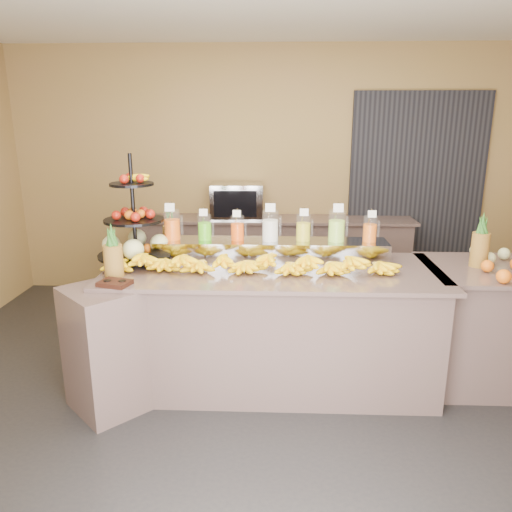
# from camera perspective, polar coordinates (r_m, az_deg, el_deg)

# --- Properties ---
(ground) EXTENTS (6.00, 6.00, 0.00)m
(ground) POSITION_cam_1_polar(r_m,az_deg,el_deg) (3.84, 1.79, -16.21)
(ground) COLOR black
(ground) RESTS_ON ground
(room_envelope) EXTENTS (6.04, 5.02, 2.82)m
(room_envelope) POSITION_cam_1_polar(r_m,az_deg,el_deg) (4.06, 4.86, 13.45)
(room_envelope) COLOR olive
(room_envelope) RESTS_ON ground
(buffet_counter) EXTENTS (2.75, 1.25, 0.93)m
(buffet_counter) POSITION_cam_1_polar(r_m,az_deg,el_deg) (3.86, 0.16, -8.24)
(buffet_counter) COLOR gray
(buffet_counter) RESTS_ON ground
(right_counter) EXTENTS (1.08, 0.88, 0.93)m
(right_counter) POSITION_cam_1_polar(r_m,az_deg,el_deg) (4.32, 25.26, -7.09)
(right_counter) COLOR gray
(right_counter) RESTS_ON ground
(back_ledge) EXTENTS (3.10, 0.55, 0.93)m
(back_ledge) POSITION_cam_1_polar(r_m,az_deg,el_deg) (5.73, 2.08, -0.16)
(back_ledge) COLOR gray
(back_ledge) RESTS_ON ground
(pitcher_tray) EXTENTS (1.85, 0.30, 0.15)m
(pitcher_tray) POSITION_cam_1_polar(r_m,az_deg,el_deg) (3.98, 1.62, 0.75)
(pitcher_tray) COLOR gray
(pitcher_tray) RESTS_ON buffet_counter
(juice_pitcher_orange_a) EXTENTS (0.13, 0.13, 0.31)m
(juice_pitcher_orange_a) POSITION_cam_1_polar(r_m,az_deg,el_deg) (4.02, -9.56, 3.34)
(juice_pitcher_orange_a) COLOR silver
(juice_pitcher_orange_a) RESTS_ON pitcher_tray
(juice_pitcher_green) EXTENTS (0.11, 0.11, 0.27)m
(juice_pitcher_green) POSITION_cam_1_polar(r_m,az_deg,el_deg) (3.98, -5.88, 3.12)
(juice_pitcher_green) COLOR silver
(juice_pitcher_green) RESTS_ON pitcher_tray
(juice_pitcher_orange_b) EXTENTS (0.11, 0.11, 0.26)m
(juice_pitcher_orange_b) POSITION_cam_1_polar(r_m,az_deg,el_deg) (3.95, -2.14, 3.06)
(juice_pitcher_orange_b) COLOR silver
(juice_pitcher_orange_b) RESTS_ON pitcher_tray
(juice_pitcher_milk) EXTENTS (0.13, 0.14, 0.32)m
(juice_pitcher_milk) POSITION_cam_1_polar(r_m,az_deg,el_deg) (3.93, 1.64, 3.31)
(juice_pitcher_milk) COLOR silver
(juice_pitcher_milk) RESTS_ON pitcher_tray
(juice_pitcher_lemon) EXTENTS (0.11, 0.12, 0.28)m
(juice_pitcher_lemon) POSITION_cam_1_polar(r_m,az_deg,el_deg) (3.94, 5.43, 3.07)
(juice_pitcher_lemon) COLOR silver
(juice_pitcher_lemon) RESTS_ON pitcher_tray
(juice_pitcher_lime) EXTENTS (0.13, 0.14, 0.32)m
(juice_pitcher_lime) POSITION_cam_1_polar(r_m,az_deg,el_deg) (3.96, 9.19, 3.21)
(juice_pitcher_lime) COLOR silver
(juice_pitcher_lime) RESTS_ON pitcher_tray
(juice_pitcher_orange_c) EXTENTS (0.11, 0.11, 0.27)m
(juice_pitcher_orange_c) POSITION_cam_1_polar(r_m,az_deg,el_deg) (4.01, 12.88, 2.88)
(juice_pitcher_orange_c) COLOR silver
(juice_pitcher_orange_c) RESTS_ON pitcher_tray
(banana_heap) EXTENTS (2.14, 0.19, 0.18)m
(banana_heap) POSITION_cam_1_polar(r_m,az_deg,el_deg) (3.65, -1.04, -0.52)
(banana_heap) COLOR yellow
(banana_heap) RESTS_ON buffet_counter
(fruit_stand) EXTENTS (0.68, 0.68, 0.83)m
(fruit_stand) POSITION_cam_1_polar(r_m,az_deg,el_deg) (4.00, -13.15, 2.48)
(fruit_stand) COLOR black
(fruit_stand) RESTS_ON buffet_counter
(condiment_caddy) EXTENTS (0.24, 0.20, 0.03)m
(condiment_caddy) POSITION_cam_1_polar(r_m,az_deg,el_deg) (3.50, -15.83, -3.00)
(condiment_caddy) COLOR black
(condiment_caddy) RESTS_ON buffet_counter
(pineapple_left_a) EXTENTS (0.14, 0.14, 0.39)m
(pineapple_left_a) POSITION_cam_1_polar(r_m,az_deg,el_deg) (3.65, -16.01, -0.11)
(pineapple_left_a) COLOR brown
(pineapple_left_a) RESTS_ON buffet_counter
(pineapple_left_b) EXTENTS (0.13, 0.13, 0.39)m
(pineapple_left_b) POSITION_cam_1_polar(r_m,az_deg,el_deg) (4.17, -9.73, 2.24)
(pineapple_left_b) COLOR brown
(pineapple_left_b) RESTS_ON buffet_counter
(right_fruit_pile) EXTENTS (0.49, 0.47, 0.26)m
(right_fruit_pile) POSITION_cam_1_polar(r_m,az_deg,el_deg) (4.04, 27.00, -0.63)
(right_fruit_pile) COLOR brown
(right_fruit_pile) RESTS_ON right_counter
(oven_warmer) EXTENTS (0.59, 0.43, 0.38)m
(oven_warmer) POSITION_cam_1_polar(r_m,az_deg,el_deg) (5.61, -2.22, 6.34)
(oven_warmer) COLOR gray
(oven_warmer) RESTS_ON back_ledge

